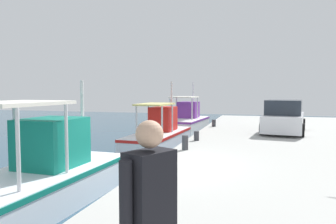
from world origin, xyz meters
name	(u,v)px	position (x,y,z in m)	size (l,w,h in m)	color
fishing_boat_second	(37,178)	(-1.83, 2.30, 0.69)	(5.73, 2.48, 3.10)	white
fishing_boat_third	(159,134)	(6.98, 1.93, 0.63)	(5.78, 2.10, 3.31)	white
fishing_boat_fourth	(186,121)	(13.50, 1.99, 0.68)	(5.14, 2.60, 3.41)	white
fisherman_standing	(150,221)	(-5.99, -2.01, 1.78)	(0.54, 0.39, 1.78)	#3F3F42
parked_car	(284,118)	(7.92, -4.00, 1.52)	(4.29, 2.29, 1.57)	black
mooring_bollard_nearest	(148,172)	(-1.54, -0.45, 0.98)	(0.25, 0.25, 0.35)	#333338
mooring_bollard_second	(185,143)	(2.25, -0.45, 1.05)	(0.21, 0.21, 0.49)	#333338
mooring_bollard_third	(196,136)	(4.34, -0.45, 0.99)	(0.21, 0.21, 0.38)	#333338
mooring_bollard_fourth	(214,123)	(9.58, -0.45, 0.99)	(0.22, 0.22, 0.39)	#333338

